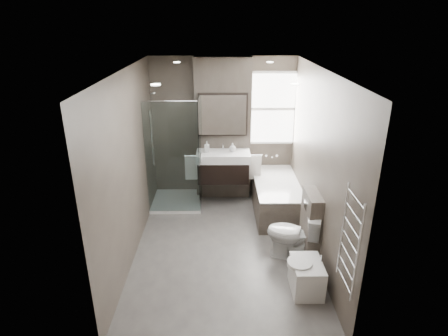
{
  "coord_description": "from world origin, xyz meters",
  "views": [
    {
      "loc": [
        -0.06,
        -4.8,
        3.22
      ],
      "look_at": [
        -0.0,
        0.15,
        1.22
      ],
      "focal_mm": 30.0,
      "sensor_mm": 36.0,
      "label": 1
    }
  ],
  "objects_px": {
    "toilet": "(293,234)",
    "bidet": "(306,276)",
    "bathtub": "(276,195)",
    "vanity": "(223,166)"
  },
  "relations": [
    {
      "from": "toilet",
      "to": "bidet",
      "type": "relative_size",
      "value": 1.42
    },
    {
      "from": "bathtub",
      "to": "toilet",
      "type": "distance_m",
      "value": 1.38
    },
    {
      "from": "bathtub",
      "to": "bidet",
      "type": "distance_m",
      "value": 2.09
    },
    {
      "from": "bathtub",
      "to": "toilet",
      "type": "xyz_separation_m",
      "value": [
        0.05,
        -1.38,
        0.06
      ]
    },
    {
      "from": "vanity",
      "to": "bathtub",
      "type": "xyz_separation_m",
      "value": [
        0.92,
        -0.33,
        -0.43
      ]
    },
    {
      "from": "toilet",
      "to": "vanity",
      "type": "bearing_deg",
      "value": -131.9
    },
    {
      "from": "vanity",
      "to": "bidet",
      "type": "xyz_separation_m",
      "value": [
        1.01,
        -2.41,
        -0.52
      ]
    },
    {
      "from": "bidet",
      "to": "toilet",
      "type": "bearing_deg",
      "value": 93.56
    },
    {
      "from": "vanity",
      "to": "bidet",
      "type": "relative_size",
      "value": 1.79
    },
    {
      "from": "bidet",
      "to": "vanity",
      "type": "bearing_deg",
      "value": 112.82
    }
  ]
}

